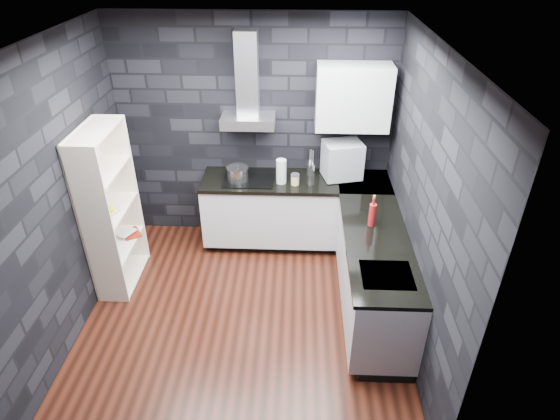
# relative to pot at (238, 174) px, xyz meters

# --- Properties ---
(ground) EXTENTS (3.20, 3.20, 0.00)m
(ground) POSITION_rel_pot_xyz_m (0.17, -1.25, -0.98)
(ground) COLOR #3F190F
(ceiling) EXTENTS (3.20, 3.20, 0.00)m
(ceiling) POSITION_rel_pot_xyz_m (0.17, -1.25, 1.72)
(ceiling) COLOR white
(wall_back) EXTENTS (3.20, 0.05, 2.70)m
(wall_back) POSITION_rel_pot_xyz_m (0.17, 0.38, 0.37)
(wall_back) COLOR black
(wall_back) RESTS_ON ground
(wall_front) EXTENTS (3.20, 0.05, 2.70)m
(wall_front) POSITION_rel_pot_xyz_m (0.17, -2.87, 0.37)
(wall_front) COLOR black
(wall_front) RESTS_ON ground
(wall_left) EXTENTS (0.05, 3.20, 2.70)m
(wall_left) POSITION_rel_pot_xyz_m (-1.45, -1.25, 0.37)
(wall_left) COLOR black
(wall_left) RESTS_ON ground
(wall_right) EXTENTS (0.05, 3.20, 2.70)m
(wall_right) POSITION_rel_pot_xyz_m (1.80, -1.25, 0.37)
(wall_right) COLOR black
(wall_right) RESTS_ON ground
(toekick_back) EXTENTS (2.18, 0.50, 0.10)m
(toekick_back) POSITION_rel_pot_xyz_m (0.67, 0.09, -0.93)
(toekick_back) COLOR black
(toekick_back) RESTS_ON ground
(toekick_right) EXTENTS (0.50, 1.78, 0.10)m
(toekick_right) POSITION_rel_pot_xyz_m (1.51, -1.15, -0.93)
(toekick_right) COLOR black
(toekick_right) RESTS_ON ground
(counter_back_cab) EXTENTS (2.20, 0.60, 0.76)m
(counter_back_cab) POSITION_rel_pot_xyz_m (0.67, 0.05, -0.50)
(counter_back_cab) COLOR silver
(counter_back_cab) RESTS_ON ground
(counter_right_cab) EXTENTS (0.60, 1.80, 0.76)m
(counter_right_cab) POSITION_rel_pot_xyz_m (1.47, -1.15, -0.50)
(counter_right_cab) COLOR silver
(counter_right_cab) RESTS_ON ground
(counter_back_top) EXTENTS (2.20, 0.62, 0.04)m
(counter_back_top) POSITION_rel_pot_xyz_m (0.67, 0.04, -0.10)
(counter_back_top) COLOR black
(counter_back_top) RESTS_ON counter_back_cab
(counter_right_top) EXTENTS (0.62, 1.80, 0.04)m
(counter_right_top) POSITION_rel_pot_xyz_m (1.46, -1.15, -0.10)
(counter_right_top) COLOR black
(counter_right_top) RESTS_ON counter_right_cab
(counter_corner_top) EXTENTS (0.62, 0.62, 0.04)m
(counter_corner_top) POSITION_rel_pot_xyz_m (1.47, 0.05, -0.10)
(counter_corner_top) COLOR black
(counter_corner_top) RESTS_ON counter_right_cab
(hood_body) EXTENTS (0.60, 0.34, 0.12)m
(hood_body) POSITION_rel_pot_xyz_m (0.12, 0.18, 0.58)
(hood_body) COLOR silver
(hood_body) RESTS_ON wall_back
(hood_chimney) EXTENTS (0.24, 0.20, 0.90)m
(hood_chimney) POSITION_rel_pot_xyz_m (0.12, 0.25, 1.09)
(hood_chimney) COLOR silver
(hood_chimney) RESTS_ON hood_body
(upper_cabinet) EXTENTS (0.80, 0.35, 0.70)m
(upper_cabinet) POSITION_rel_pot_xyz_m (1.27, 0.18, 0.87)
(upper_cabinet) COLOR silver
(upper_cabinet) RESTS_ON wall_back
(cooktop) EXTENTS (0.58, 0.50, 0.01)m
(cooktop) POSITION_rel_pot_xyz_m (0.12, 0.05, -0.08)
(cooktop) COLOR black
(cooktop) RESTS_ON counter_back_top
(sink_rim) EXTENTS (0.44, 0.40, 0.01)m
(sink_rim) POSITION_rel_pot_xyz_m (1.47, -1.65, -0.09)
(sink_rim) COLOR silver
(sink_rim) RESTS_ON counter_right_top
(pot) EXTENTS (0.28, 0.28, 0.14)m
(pot) POSITION_rel_pot_xyz_m (0.00, 0.00, 0.00)
(pot) COLOR silver
(pot) RESTS_ON cooktop
(glass_vase) EXTENTS (0.14, 0.14, 0.29)m
(glass_vase) POSITION_rel_pot_xyz_m (0.51, -0.03, 0.06)
(glass_vase) COLOR silver
(glass_vase) RESTS_ON counter_back_top
(storage_jar) EXTENTS (0.11, 0.11, 0.11)m
(storage_jar) POSITION_rel_pot_xyz_m (0.67, -0.06, -0.03)
(storage_jar) COLOR #D5BA8C
(storage_jar) RESTS_ON counter_back_top
(utensil_crock) EXTENTS (0.13, 0.13, 0.13)m
(utensil_crock) POSITION_rel_pot_xyz_m (0.85, 0.19, -0.02)
(utensil_crock) COLOR silver
(utensil_crock) RESTS_ON counter_back_top
(appliance_garage) EXTENTS (0.49, 0.42, 0.42)m
(appliance_garage) POSITION_rel_pot_xyz_m (1.20, 0.14, 0.14)
(appliance_garage) COLOR #A3A5AB
(appliance_garage) RESTS_ON counter_back_top
(red_bottle) EXTENTS (0.09, 0.09, 0.24)m
(red_bottle) POSITION_rel_pot_xyz_m (1.43, -0.88, 0.04)
(red_bottle) COLOR maroon
(red_bottle) RESTS_ON counter_right_top
(bookshelf) EXTENTS (0.46, 0.84, 1.80)m
(bookshelf) POSITION_rel_pot_xyz_m (-1.25, -0.72, -0.08)
(bookshelf) COLOR #EFE1C8
(bookshelf) RESTS_ON ground
(fruit_bowl) EXTENTS (0.30, 0.30, 0.06)m
(fruit_bowl) POSITION_rel_pot_xyz_m (-1.25, -0.77, -0.05)
(fruit_bowl) COLOR white
(fruit_bowl) RESTS_ON bookshelf
(book_red) EXTENTS (0.16, 0.12, 0.24)m
(book_red) POSITION_rel_pot_xyz_m (-1.24, -0.56, -0.41)
(book_red) COLOR maroon
(book_red) RESTS_ON bookshelf
(book_second) EXTENTS (0.14, 0.08, 0.20)m
(book_second) POSITION_rel_pot_xyz_m (-1.27, -0.51, -0.39)
(book_second) COLOR #B2B2B2
(book_second) RESTS_ON bookshelf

